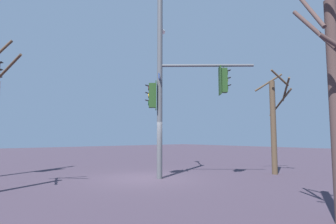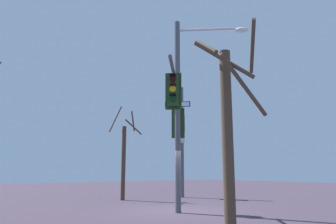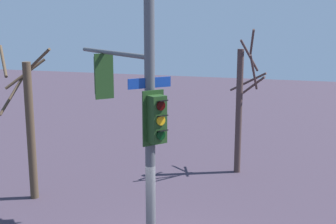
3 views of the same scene
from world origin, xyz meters
TOP-DOWN VIEW (x-y plane):
  - main_signal_pole_assembly at (-0.71, -0.98)m, footprint 5.35×3.85m
  - bare_tree_behind_pole at (-7.94, 0.53)m, footprint 1.69×1.52m
  - bare_tree_across_street at (-3.04, -5.74)m, footprint 2.03×1.73m

SIDE VIEW (x-z plane):
  - bare_tree_across_street at x=-3.04m, z-range 0.01..5.20m
  - bare_tree_behind_pole at x=-7.94m, z-range -0.11..5.59m
  - main_signal_pole_assembly at x=-0.71m, z-range 0.31..8.62m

